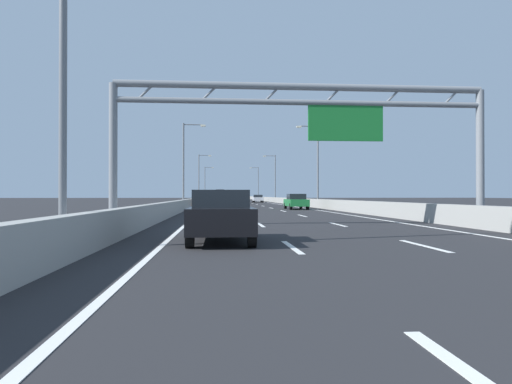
{
  "coord_description": "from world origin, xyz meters",
  "views": [
    {
      "loc": [
        -3.72,
        0.57,
        1.38
      ],
      "look_at": [
        1.2,
        60.98,
        1.78
      ],
      "focal_mm": 32.13,
      "sensor_mm": 36.0,
      "label": 1
    }
  ],
  "objects_px": {
    "streetlamp_right_distant": "(257,181)",
    "black_car": "(221,216)",
    "sign_gantry": "(308,117)",
    "yellow_car": "(240,198)",
    "white_car": "(258,198)",
    "streetlamp_left_far": "(200,175)",
    "streetlamp_left_mid": "(186,159)",
    "box_truck": "(220,194)",
    "streetlamp_right_far": "(274,175)",
    "orange_car": "(220,201)",
    "green_car": "(296,201)",
    "blue_car": "(234,198)",
    "streetlamp_left_distant": "(206,181)",
    "streetlamp_left_near": "(73,38)",
    "silver_car": "(244,197)",
    "streetlamp_right_mid": "(316,160)"
  },
  "relations": [
    {
      "from": "streetlamp_right_distant",
      "to": "green_car",
      "type": "height_order",
      "value": "streetlamp_right_distant"
    },
    {
      "from": "silver_car",
      "to": "box_truck",
      "type": "relative_size",
      "value": 0.57
    },
    {
      "from": "yellow_car",
      "to": "streetlamp_left_mid",
      "type": "bearing_deg",
      "value": -105.32
    },
    {
      "from": "streetlamp_left_mid",
      "to": "green_car",
      "type": "height_order",
      "value": "streetlamp_left_mid"
    },
    {
      "from": "silver_car",
      "to": "black_car",
      "type": "height_order",
      "value": "black_car"
    },
    {
      "from": "streetlamp_right_mid",
      "to": "white_car",
      "type": "height_order",
      "value": "streetlamp_right_mid"
    },
    {
      "from": "green_car",
      "to": "white_car",
      "type": "relative_size",
      "value": 1.08
    },
    {
      "from": "sign_gantry",
      "to": "orange_car",
      "type": "xyz_separation_m",
      "value": [
        -3.81,
        32.09,
        -4.11
      ]
    },
    {
      "from": "yellow_car",
      "to": "white_car",
      "type": "distance_m",
      "value": 7.67
    },
    {
      "from": "box_truck",
      "to": "orange_car",
      "type": "bearing_deg",
      "value": -90.14
    },
    {
      "from": "white_car",
      "to": "orange_car",
      "type": "distance_m",
      "value": 34.63
    },
    {
      "from": "sign_gantry",
      "to": "streetlamp_right_distant",
      "type": "distance_m",
      "value": 112.32
    },
    {
      "from": "streetlamp_left_near",
      "to": "streetlamp_right_distant",
      "type": "distance_m",
      "value": 121.04
    },
    {
      "from": "streetlamp_right_distant",
      "to": "white_car",
      "type": "xyz_separation_m",
      "value": [
        -3.82,
        -46.11,
        -4.67
      ]
    },
    {
      "from": "sign_gantry",
      "to": "streetlamp_right_mid",
      "type": "height_order",
      "value": "streetlamp_right_mid"
    },
    {
      "from": "streetlamp_left_far",
      "to": "white_car",
      "type": "distance_m",
      "value": 13.49
    },
    {
      "from": "streetlamp_left_far",
      "to": "green_car",
      "type": "relative_size",
      "value": 2.06
    },
    {
      "from": "streetlamp_left_distant",
      "to": "blue_car",
      "type": "distance_m",
      "value": 26.17
    },
    {
      "from": "sign_gantry",
      "to": "streetlamp_right_distant",
      "type": "relative_size",
      "value": 1.77
    },
    {
      "from": "sign_gantry",
      "to": "streetlamp_left_mid",
      "type": "height_order",
      "value": "streetlamp_left_mid"
    },
    {
      "from": "orange_car",
      "to": "box_truck",
      "type": "bearing_deg",
      "value": 89.86
    },
    {
      "from": "streetlamp_right_distant",
      "to": "black_car",
      "type": "distance_m",
      "value": 119.21
    },
    {
      "from": "yellow_car",
      "to": "orange_car",
      "type": "distance_m",
      "value": 27.36
    },
    {
      "from": "black_car",
      "to": "box_truck",
      "type": "relative_size",
      "value": 0.56
    },
    {
      "from": "streetlamp_right_mid",
      "to": "white_car",
      "type": "xyz_separation_m",
      "value": [
        -3.82,
        33.96,
        -4.67
      ]
    },
    {
      "from": "sign_gantry",
      "to": "yellow_car",
      "type": "relative_size",
      "value": 3.62
    },
    {
      "from": "yellow_car",
      "to": "orange_car",
      "type": "height_order",
      "value": "yellow_car"
    },
    {
      "from": "sign_gantry",
      "to": "streetlamp_left_far",
      "type": "xyz_separation_m",
      "value": [
        -7.72,
        72.05,
        0.53
      ]
    },
    {
      "from": "streetlamp_left_mid",
      "to": "black_car",
      "type": "bearing_deg",
      "value": -84.36
    },
    {
      "from": "yellow_car",
      "to": "box_truck",
      "type": "xyz_separation_m",
      "value": [
        -3.35,
        59.07,
        0.86
      ]
    },
    {
      "from": "streetlamp_left_near",
      "to": "silver_car",
      "type": "relative_size",
      "value": 2.15
    },
    {
      "from": "yellow_car",
      "to": "black_car",
      "type": "bearing_deg",
      "value": -93.18
    },
    {
      "from": "streetlamp_left_far",
      "to": "streetlamp_left_mid",
      "type": "bearing_deg",
      "value": -90.0
    },
    {
      "from": "streetlamp_right_distant",
      "to": "black_car",
      "type": "height_order",
      "value": "streetlamp_right_distant"
    },
    {
      "from": "streetlamp_left_near",
      "to": "orange_car",
      "type": "xyz_separation_m",
      "value": [
        3.9,
        40.12,
        -4.64
      ]
    },
    {
      "from": "green_car",
      "to": "blue_car",
      "type": "bearing_deg",
      "value": 93.52
    },
    {
      "from": "green_car",
      "to": "orange_car",
      "type": "height_order",
      "value": "green_car"
    },
    {
      "from": "streetlamp_right_distant",
      "to": "white_car",
      "type": "height_order",
      "value": "streetlamp_right_distant"
    },
    {
      "from": "streetlamp_right_far",
      "to": "streetlamp_left_far",
      "type": "bearing_deg",
      "value": 180.0
    },
    {
      "from": "box_truck",
      "to": "black_car",
      "type": "bearing_deg",
      "value": -90.14
    },
    {
      "from": "white_car",
      "to": "streetlamp_right_distant",
      "type": "bearing_deg",
      "value": 85.26
    },
    {
      "from": "streetlamp_left_far",
      "to": "yellow_car",
      "type": "bearing_deg",
      "value": -59.83
    },
    {
      "from": "sign_gantry",
      "to": "yellow_car",
      "type": "bearing_deg",
      "value": 90.25
    },
    {
      "from": "box_truck",
      "to": "streetlamp_right_far",
      "type": "bearing_deg",
      "value": -76.83
    },
    {
      "from": "green_car",
      "to": "blue_car",
      "type": "relative_size",
      "value": 1.07
    },
    {
      "from": "sign_gantry",
      "to": "streetlamp_left_mid",
      "type": "xyz_separation_m",
      "value": [
        -7.72,
        32.01,
        0.53
      ]
    },
    {
      "from": "orange_car",
      "to": "black_car",
      "type": "height_order",
      "value": "black_car"
    },
    {
      "from": "green_car",
      "to": "orange_car",
      "type": "relative_size",
      "value": 1.12
    },
    {
      "from": "silver_car",
      "to": "black_car",
      "type": "xyz_separation_m",
      "value": [
        -7.02,
        -113.0,
        0.05
      ]
    },
    {
      "from": "silver_car",
      "to": "yellow_car",
      "type": "bearing_deg",
      "value": -94.09
    }
  ]
}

